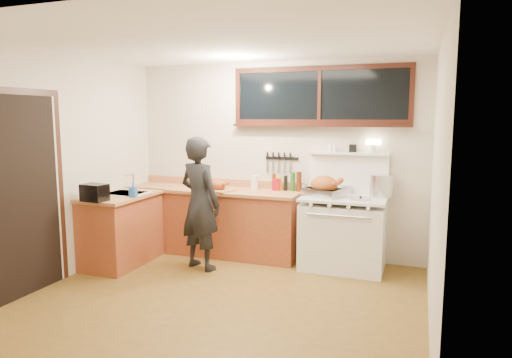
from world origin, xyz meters
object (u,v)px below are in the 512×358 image
at_px(man, 200,203).
at_px(vintage_stove, 343,231).
at_px(cutting_board, 218,186).
at_px(roast_turkey, 324,188).

bearing_deg(man, vintage_stove, 20.29).
bearing_deg(man, cutting_board, 89.50).
bearing_deg(cutting_board, roast_turkey, 2.15).
relative_size(vintage_stove, roast_turkey, 2.81).
relative_size(man, cutting_board, 3.19).
distance_m(vintage_stove, cutting_board, 1.73).
xyz_separation_m(man, roast_turkey, (1.42, 0.58, 0.18)).
xyz_separation_m(cutting_board, roast_turkey, (1.42, 0.05, 0.05)).
xyz_separation_m(man, cutting_board, (0.00, 0.53, 0.13)).
height_order(vintage_stove, cutting_board, vintage_stove).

